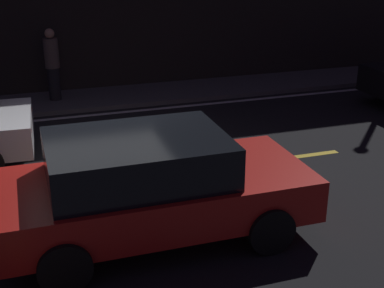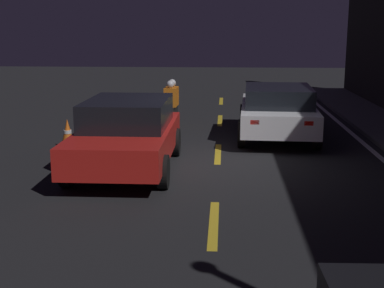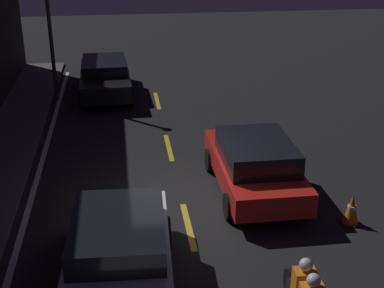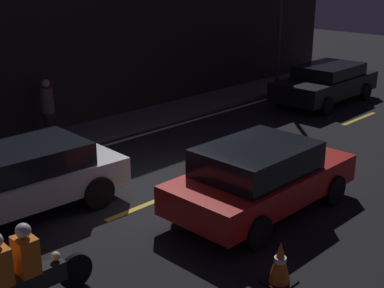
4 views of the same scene
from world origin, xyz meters
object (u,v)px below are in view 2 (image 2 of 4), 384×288
(motorcycle, at_px, (171,104))
(taxi_red, at_px, (127,133))
(traffic_cone_near, at_px, (68,134))
(sedan_white, at_px, (277,110))

(motorcycle, bearing_deg, taxi_red, -2.24)
(taxi_red, distance_m, traffic_cone_near, 2.57)
(sedan_white, height_order, taxi_red, taxi_red)
(sedan_white, distance_m, traffic_cone_near, 5.39)
(taxi_red, bearing_deg, traffic_cone_near, -135.52)
(taxi_red, height_order, motorcycle, taxi_red)
(sedan_white, bearing_deg, taxi_red, 137.85)
(motorcycle, bearing_deg, sedan_white, 63.66)
(taxi_red, height_order, traffic_cone_near, taxi_red)
(motorcycle, xyz_separation_m, traffic_cone_near, (3.19, -2.19, -0.28))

